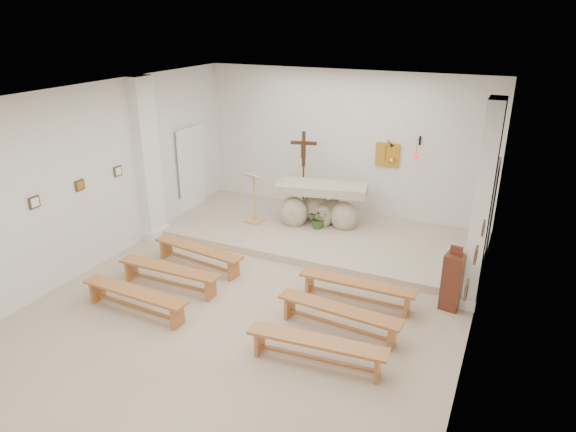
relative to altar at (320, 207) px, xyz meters
The scene contains 29 objects.
ground 3.95m from the altar, 87.65° to the right, with size 7.00×10.00×0.00m, color #C9B291.
wall_left 5.27m from the altar, 130.46° to the right, with size 0.02×10.00×3.50m, color silver.
wall_right 5.48m from the altar, 46.93° to the right, with size 0.02×10.00×3.50m, color silver.
wall_back 1.62m from the altar, 81.60° to the left, with size 7.00×0.02×3.50m, color silver.
ceiling 4.89m from the altar, 87.65° to the right, with size 7.00×10.00×0.02m, color silver.
sanctuary_platform 0.65m from the altar, 68.38° to the right, with size 6.98×3.00×0.15m, color #BBAB8F.
pilaster_left 3.92m from the altar, 149.32° to the right, with size 0.26×0.55×3.50m, color white.
pilaster_right 4.19m from the altar, 28.35° to the right, with size 0.26×0.55×3.50m, color white.
gold_wall_relief 1.95m from the altar, 41.09° to the left, with size 0.55×0.04×0.55m, color gold.
sanctuary_lamp 2.42m from the altar, 22.80° to the left, with size 0.11×0.36×0.44m.
station_frame_left_front 5.87m from the altar, 125.13° to the right, with size 0.03×0.20×0.20m, color #45351E.
station_frame_left_mid 5.10m from the altar, 131.78° to the right, with size 0.03×0.20×0.20m, color #45351E.
station_frame_left_rear 4.43m from the altar, 140.75° to the right, with size 0.03×0.20×0.20m, color #45351E.
station_frame_right_front 6.06m from the altar, 52.34° to the right, with size 0.03×0.20×0.20m, color #45351E.
station_frame_right_mid 5.32m from the altar, 45.58° to the right, with size 0.03×0.20×0.20m, color #45351E.
station_frame_right_rear 4.68m from the altar, 36.68° to the right, with size 0.03×0.20×0.20m, color #45351E.
radiator_left 3.50m from the altar, 159.78° to the right, with size 0.10×0.85×0.52m, color silver.
radiator_right 3.80m from the altar, 18.55° to the right, with size 0.10×0.85×0.52m, color silver.
altar is the anchor object (origin of this frame).
lectern 1.53m from the altar, 158.55° to the right, with size 0.48×0.43×1.20m.
crucifix_stand 1.04m from the altar, 146.31° to the left, with size 0.60×0.26×2.01m.
potted_plant 0.33m from the altar, 73.25° to the right, with size 0.44×0.38×0.49m, color #305221.
donation_pedestal 3.96m from the altar, 34.48° to the right, with size 0.35×0.35×1.15m.
bench_left_front 3.14m from the altar, 117.74° to the right, with size 2.04×0.58×0.43m.
bench_right_front 3.30m from the altar, 57.31° to the right, with size 2.02×0.34×0.43m.
bench_left_second 3.97m from the altar, 111.54° to the right, with size 2.02×0.34×0.43m.
bench_right_second 4.10m from the altar, 64.28° to the right, with size 2.03×0.47×0.43m.
bench_left_third 4.84m from the altar, 107.54° to the right, with size 2.03×0.41×0.43m.
bench_right_third 4.94m from the altar, 68.92° to the right, with size 2.04×0.50×0.43m.
Camera 1 is at (3.78, -6.33, 4.67)m, focal length 32.00 mm.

